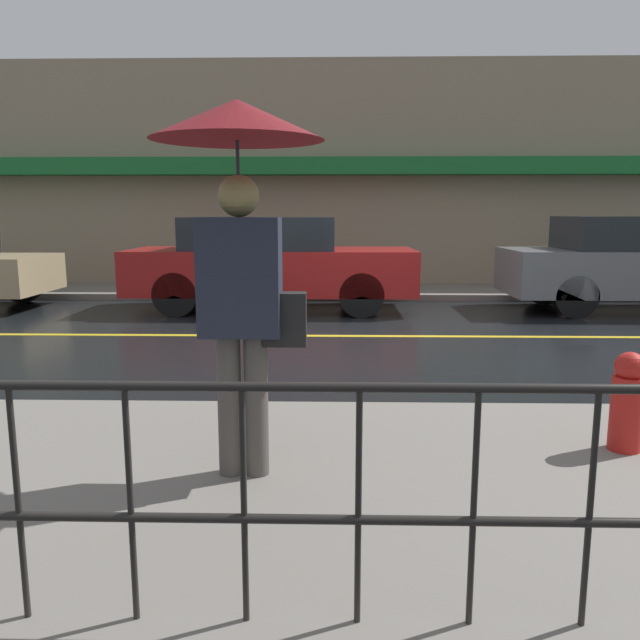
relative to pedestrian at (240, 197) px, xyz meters
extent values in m
plane|color=black|center=(1.02, 4.80, -1.71)|extent=(80.00, 80.00, 0.00)
cube|color=slate|center=(1.02, -0.08, -1.65)|extent=(28.00, 2.99, 0.13)
cube|color=slate|center=(1.02, 9.16, -1.65)|extent=(28.00, 1.94, 0.13)
cube|color=gold|center=(1.02, 4.80, -1.71)|extent=(25.20, 0.12, 0.01)
cube|color=gray|center=(1.02, 10.28, 0.70)|extent=(28.00, 0.30, 4.81)
cube|color=#196B2D|center=(1.02, 9.85, 0.89)|extent=(16.80, 0.55, 0.35)
cylinder|color=black|center=(1.02, -1.33, -0.69)|extent=(12.00, 0.04, 0.04)
cylinder|color=black|center=(1.02, -1.33, -1.18)|extent=(12.00, 0.04, 0.04)
cylinder|color=black|center=(-0.64, -1.33, -1.14)|extent=(0.02, 0.02, 0.90)
cylinder|color=black|center=(-0.22, -1.33, -1.14)|extent=(0.02, 0.02, 0.90)
cylinder|color=black|center=(0.19, -1.33, -1.14)|extent=(0.02, 0.02, 0.90)
cylinder|color=black|center=(0.61, -1.33, -1.14)|extent=(0.02, 0.02, 0.90)
cylinder|color=black|center=(1.02, -1.33, -1.14)|extent=(0.02, 0.02, 0.90)
cylinder|color=black|center=(1.43, -1.33, -1.14)|extent=(0.02, 0.02, 0.90)
cylinder|color=#4C4742|center=(-0.08, 0.00, -1.17)|extent=(0.14, 0.14, 0.83)
cylinder|color=#4C4742|center=(0.07, 0.00, -1.17)|extent=(0.14, 0.14, 0.83)
cube|color=#232838|center=(-0.01, 0.00, -0.43)|extent=(0.45, 0.27, 0.65)
sphere|color=#91834D|center=(-0.01, 0.00, 0.01)|extent=(0.23, 0.23, 0.23)
cylinder|color=#262628|center=(-0.01, 0.00, -0.07)|extent=(0.02, 0.02, 0.73)
cone|color=maroon|center=(-0.01, 0.00, 0.41)|extent=(0.94, 0.94, 0.21)
cube|color=black|center=(0.24, 0.00, -0.67)|extent=(0.24, 0.12, 0.30)
cylinder|color=black|center=(-5.25, 7.88, -1.38)|extent=(0.67, 0.22, 0.67)
cube|color=maroon|center=(-0.54, 7.12, -1.04)|extent=(4.78, 1.75, 0.73)
cube|color=#1E2328|center=(-0.73, 7.12, -0.41)|extent=(2.48, 1.61, 0.53)
cylinder|color=black|center=(0.94, 7.89, -1.35)|extent=(0.71, 0.22, 0.71)
cylinder|color=black|center=(0.94, 6.35, -1.35)|extent=(0.71, 0.22, 0.71)
cylinder|color=black|center=(-2.02, 7.89, -1.35)|extent=(0.71, 0.22, 0.71)
cylinder|color=black|center=(-2.02, 6.35, -1.35)|extent=(0.71, 0.22, 0.71)
cube|color=#1E2328|center=(5.56, 7.12, -0.40)|extent=(2.41, 1.58, 0.54)
cylinder|color=black|center=(4.31, 7.87, -1.37)|extent=(0.68, 0.22, 0.68)
cylinder|color=black|center=(4.31, 6.37, -1.37)|extent=(0.68, 0.22, 0.68)
cylinder|color=red|center=(2.38, 0.43, -1.34)|extent=(0.20, 0.20, 0.48)
sphere|color=red|center=(2.38, 0.43, -1.04)|extent=(0.19, 0.19, 0.19)
camera|label=1|loc=(0.52, -3.43, -0.09)|focal=35.00mm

